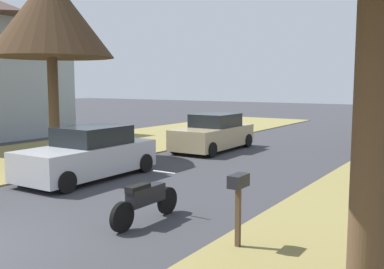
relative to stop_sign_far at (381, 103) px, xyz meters
name	(u,v)px	position (x,y,z in m)	size (l,w,h in m)	color
stop_sign_far	(381,103)	(0.00, 0.00, 0.00)	(0.81, 0.37, 2.96)	#9EA0A5
street_tree_left_mid_a	(50,16)	(-10.11, -6.37, 3.09)	(4.47, 4.47, 6.75)	#503B28
parked_sedan_silver	(89,155)	(-6.86, -7.76, -1.46)	(2.01, 4.43, 1.57)	#BCBCC1
parked_sedan_tan	(213,134)	(-6.58, -0.80, -1.46)	(2.01, 4.43, 1.57)	tan
parked_motorcycle	(146,200)	(-2.66, -10.17, -1.70)	(0.60, 2.05, 0.97)	black
curbside_mailbox	(238,190)	(-0.40, -10.42, -1.13)	(0.22, 0.44, 1.27)	brown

